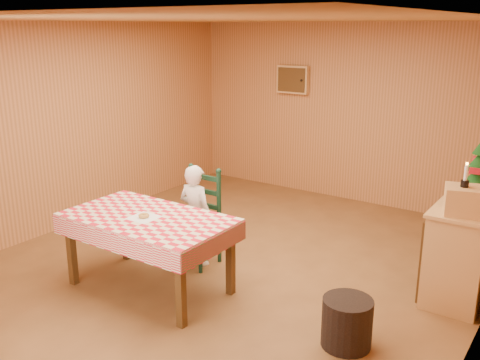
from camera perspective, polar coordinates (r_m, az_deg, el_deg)
name	(u,v)px	position (r m, az deg, el deg)	size (l,w,h in m)	color
ground	(230,268)	(5.91, -1.11, -9.33)	(6.00, 6.00, 0.00)	brown
cabin_walls	(257,95)	(5.82, 1.85, 9.06)	(5.10, 6.05, 2.65)	#B67641
dining_table	(148,224)	(5.28, -9.79, -4.67)	(1.66, 0.96, 0.77)	#4E3214
ladder_chair	(199,219)	(5.89, -4.39, -4.15)	(0.44, 0.40, 1.08)	black
seated_child	(196,215)	(5.83, -4.75, -3.76)	(0.41, 0.27, 1.12)	silver
napkin	(144,218)	(5.22, -10.21, -3.96)	(0.26, 0.26, 0.00)	white
donut	(144,216)	(5.21, -10.22, -3.76)	(0.10, 0.10, 0.04)	#B98D42
shelf_unit	(464,247)	(5.69, 22.81, -6.59)	(0.54, 1.24, 0.93)	tan
crate	(463,200)	(5.12, 22.66, -2.02)	(0.30, 0.30, 0.25)	tan
christmas_tree	(480,168)	(5.70, 24.24, 1.19)	(0.34, 0.34, 0.62)	#4E3214
flower_arrangement	(480,170)	(6.02, 24.22, 0.95)	(0.20, 0.20, 0.36)	#A40F1B
candle_set	(465,180)	(5.07, 22.89, 0.02)	(0.07, 0.07, 0.22)	black
storage_bin	(347,323)	(4.60, 11.33, -14.69)	(0.41, 0.41, 0.41)	black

